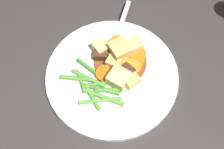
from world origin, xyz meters
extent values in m
plane|color=#383330|center=(0.00, 0.00, 0.00)|extent=(3.00, 3.00, 0.00)
cylinder|color=white|center=(0.00, 0.00, 0.01)|extent=(0.26, 0.26, 0.01)
cylinder|color=brown|center=(0.03, 0.01, 0.01)|extent=(0.11, 0.11, 0.00)
cylinder|color=orange|center=(0.05, 0.04, 0.02)|extent=(0.05, 0.05, 0.01)
cylinder|color=orange|center=(-0.01, 0.01, 0.02)|extent=(0.05, 0.05, 0.01)
cylinder|color=orange|center=(0.07, 0.00, 0.02)|extent=(0.05, 0.05, 0.01)
cylinder|color=orange|center=(0.04, -0.02, 0.02)|extent=(0.04, 0.04, 0.01)
cylinder|color=orange|center=(0.06, -0.01, 0.02)|extent=(0.04, 0.04, 0.01)
cylinder|color=orange|center=(0.03, 0.00, 0.02)|extent=(0.05, 0.05, 0.01)
cube|color=#DBBC6B|center=(0.04, 0.02, 0.03)|extent=(0.04, 0.04, 0.03)
cube|color=#EAD68C|center=(0.00, -0.02, 0.03)|extent=(0.05, 0.05, 0.03)
cube|color=#DBBC6B|center=(0.02, 0.02, 0.02)|extent=(0.04, 0.04, 0.02)
cube|color=#E5CC7A|center=(0.02, 0.06, 0.02)|extent=(0.03, 0.03, 0.02)
cube|color=#DBBC6B|center=(0.02, -0.04, 0.02)|extent=(0.03, 0.03, 0.02)
cube|color=#E5CC7A|center=(0.07, 0.02, 0.02)|extent=(0.04, 0.04, 0.02)
cube|color=#4C2B19|center=(0.02, -0.02, 0.02)|extent=(0.03, 0.03, 0.02)
cube|color=brown|center=(0.03, 0.04, 0.02)|extent=(0.03, 0.02, 0.01)
cube|color=#4C2B19|center=(0.01, 0.05, 0.02)|extent=(0.04, 0.04, 0.02)
cylinder|color=#66AD42|center=(-0.05, -0.03, 0.02)|extent=(0.07, 0.05, 0.01)
cylinder|color=#4C8E33|center=(-0.03, 0.03, 0.02)|extent=(0.02, 0.08, 0.01)
cylinder|color=#599E38|center=(-0.06, 0.04, 0.02)|extent=(0.05, 0.05, 0.01)
cylinder|color=#599E38|center=(-0.04, -0.01, 0.02)|extent=(0.05, 0.06, 0.01)
cylinder|color=#66AD42|center=(-0.04, 0.02, 0.02)|extent=(0.03, 0.07, 0.01)
cylinder|color=#4C8E33|center=(-0.03, -0.02, 0.02)|extent=(0.04, 0.05, 0.01)
cylinder|color=#599E38|center=(-0.03, -0.02, 0.02)|extent=(0.05, 0.04, 0.01)
cylinder|color=#4C8E33|center=(-0.03, 0.00, 0.02)|extent=(0.06, 0.04, 0.01)
cylinder|color=#599E38|center=(-0.06, 0.03, 0.02)|extent=(0.03, 0.05, 0.01)
cylinder|color=#66AD42|center=(-0.04, -0.03, 0.02)|extent=(0.05, 0.08, 0.01)
cylinder|color=#66AD42|center=(-0.06, -0.01, 0.02)|extent=(0.02, 0.06, 0.01)
cube|color=silver|center=(0.10, 0.08, 0.01)|extent=(0.10, 0.07, 0.00)
cube|color=silver|center=(0.05, 0.05, 0.01)|extent=(0.03, 0.03, 0.00)
cylinder|color=silver|center=(0.02, 0.04, 0.01)|extent=(0.04, 0.03, 0.00)
cylinder|color=silver|center=(0.02, 0.03, 0.01)|extent=(0.04, 0.03, 0.00)
cylinder|color=silver|center=(0.02, 0.03, 0.01)|extent=(0.04, 0.03, 0.00)
cylinder|color=silver|center=(0.03, 0.02, 0.01)|extent=(0.04, 0.03, 0.00)
camera|label=1|loc=(-0.18, -0.20, 0.54)|focal=47.91mm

